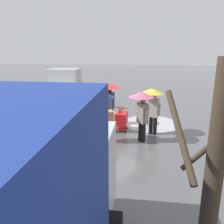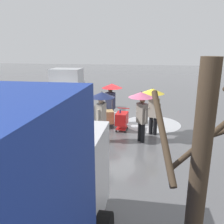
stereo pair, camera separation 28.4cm
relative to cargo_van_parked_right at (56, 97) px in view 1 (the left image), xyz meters
name	(u,v)px [view 1 (the left image)]	position (x,y,z in m)	size (l,w,h in m)	color
ground_plane	(129,124)	(-4.21, 0.76, -1.18)	(90.00, 90.00, 0.00)	#5B5B5E
slush_patch_near_cluster	(109,110)	(-2.69, -1.84, -1.18)	(1.39, 1.39, 0.01)	silver
slush_patch_mid_street	(151,123)	(-5.32, 0.46, -1.18)	(2.94, 2.94, 0.01)	#ADAFB5
cargo_van_parked_right	(56,97)	(0.00, 0.00, 0.00)	(2.35, 5.41, 2.60)	#B7BABF
shopping_cart_vendor	(121,119)	(-3.90, 1.77, -0.61)	(0.59, 0.85, 1.04)	red
hand_dolly_boxes	(108,117)	(-3.19, 1.38, -0.66)	(0.71, 0.83, 1.32)	#515156
pedestrian_pink_side	(142,105)	(-4.86, 2.93, 0.41)	(1.04, 1.04, 2.15)	black
pedestrian_black_side	(153,100)	(-5.32, 2.00, 0.39)	(1.04, 1.04, 2.15)	black
pedestrian_white_side	(110,94)	(-3.22, 0.82, 0.41)	(1.04, 1.04, 2.15)	black
pedestrian_far_side	(102,105)	(-3.25, 3.24, 0.41)	(1.04, 1.04, 2.15)	black
bare_tree_far	(214,187)	(-5.95, 9.43, 0.87)	(1.46, 1.44, 4.29)	#423323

